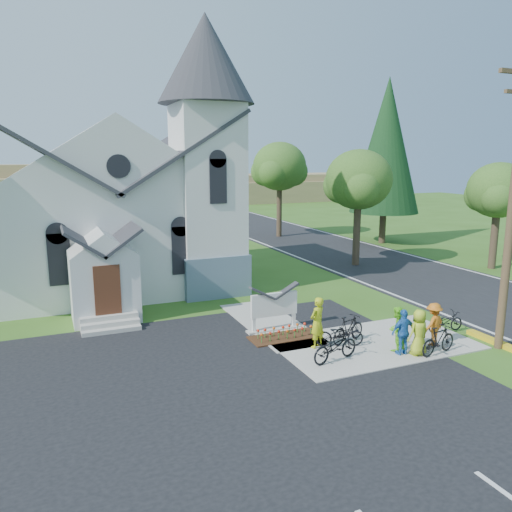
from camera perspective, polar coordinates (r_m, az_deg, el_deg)
name	(u,v)px	position (r m, az deg, el deg)	size (l,w,h in m)	color
ground	(346,356)	(17.43, 10.28, -11.13)	(120.00, 120.00, 0.00)	#365D1A
parking_lot	(151,428)	(13.31, -11.93, -18.64)	(20.00, 16.00, 0.02)	black
road	(349,254)	(34.79, 10.56, 0.18)	(8.00, 90.00, 0.02)	black
sidewalk	(374,343)	(18.61, 13.35, -9.70)	(7.00, 4.00, 0.05)	#A4A094
church	(119,184)	(26.15, -15.40, 7.93)	(12.35, 12.00, 13.00)	silver
church_sign	(274,305)	(19.16, 2.09, -5.62)	(2.20, 0.40, 1.70)	#A4A094
flower_bed	(284,337)	(18.71, 3.25, -9.26)	(2.60, 1.10, 0.07)	#3A1B0F
tree_road_near	(359,180)	(30.87, 11.66, 8.48)	(4.00, 4.00, 7.05)	#3C2A20
tree_road_mid	(280,167)	(41.51, 2.71, 10.15)	(4.40, 4.40, 7.80)	#3C2A20
tree_road_far	(499,191)	(32.59, 25.98, 6.71)	(3.60, 3.60, 6.30)	#3C2A20
conifer	(387,146)	(39.53, 14.70, 12.07)	(5.20, 5.20, 12.40)	#3C2A20
distant_hills	(140,189)	(70.94, -13.08, 7.42)	(61.00, 10.00, 5.60)	olive
cyclist_0	(317,322)	(17.56, 7.00, -7.54)	(0.66, 0.43, 1.80)	#ACB915
bike_0	(335,346)	(16.66, 9.04, -10.18)	(0.65, 1.86, 0.97)	black
cyclist_1	(396,329)	(17.88, 15.75, -7.99)	(0.75, 0.59, 1.55)	#77E72B
bike_1	(348,329)	(18.29, 10.50, -8.20)	(0.47, 1.67, 1.01)	black
cyclist_2	(404,332)	(17.58, 16.51, -8.33)	(0.92, 0.38, 1.57)	#2465B4
bike_2	(340,334)	(17.89, 9.54, -8.82)	(0.59, 1.69, 0.89)	black
cyclist_3	(434,324)	(18.77, 19.63, -7.34)	(0.99, 0.57, 1.53)	#C66516
bike_3	(438,340)	(18.04, 20.13, -9.02)	(0.47, 1.65, 0.99)	black
cyclist_4	(419,332)	(17.69, 18.12, -8.29)	(0.77, 0.50, 1.58)	#A6BD23
bike_4	(445,322)	(20.39, 20.83, -7.02)	(0.53, 1.52, 0.80)	black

